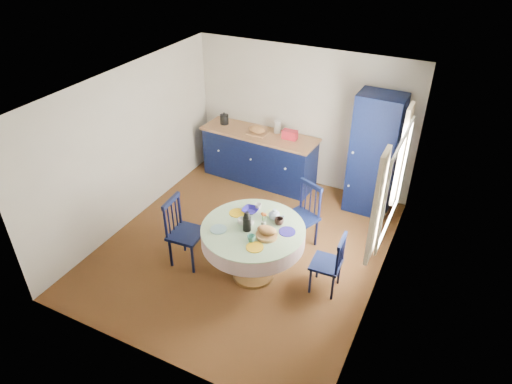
# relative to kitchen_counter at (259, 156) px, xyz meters

# --- Properties ---
(floor) EXTENTS (4.50, 4.50, 0.00)m
(floor) POSITION_rel_kitchen_counter_xyz_m (0.68, -1.91, -0.49)
(floor) COLOR black
(floor) RESTS_ON ground
(ceiling) EXTENTS (4.50, 4.50, 0.00)m
(ceiling) POSITION_rel_kitchen_counter_xyz_m (0.68, -1.91, 2.01)
(ceiling) COLOR white
(ceiling) RESTS_ON wall_back
(wall_back) EXTENTS (4.00, 0.02, 2.50)m
(wall_back) POSITION_rel_kitchen_counter_xyz_m (0.68, 0.34, 0.76)
(wall_back) COLOR beige
(wall_back) RESTS_ON floor
(wall_left) EXTENTS (0.02, 4.50, 2.50)m
(wall_left) POSITION_rel_kitchen_counter_xyz_m (-1.32, -1.91, 0.76)
(wall_left) COLOR beige
(wall_left) RESTS_ON floor
(wall_right) EXTENTS (0.02, 4.50, 2.50)m
(wall_right) POSITION_rel_kitchen_counter_xyz_m (2.68, -1.91, 0.76)
(wall_right) COLOR beige
(wall_right) RESTS_ON floor
(window) EXTENTS (0.10, 1.74, 1.45)m
(window) POSITION_rel_kitchen_counter_xyz_m (2.63, -1.61, 1.03)
(window) COLOR white
(window) RESTS_ON wall_right
(kitchen_counter) EXTENTS (2.18, 0.78, 1.20)m
(kitchen_counter) POSITION_rel_kitchen_counter_xyz_m (0.00, 0.00, 0.00)
(kitchen_counter) COLOR black
(kitchen_counter) RESTS_ON floor
(pantry_cabinet) EXTENTS (0.73, 0.54, 2.05)m
(pantry_cabinet) POSITION_rel_kitchen_counter_xyz_m (2.08, -0.06, 0.53)
(pantry_cabinet) COLOR black
(pantry_cabinet) RESTS_ON floor
(dining_table) EXTENTS (1.39, 1.39, 1.12)m
(dining_table) POSITION_rel_kitchen_counter_xyz_m (1.10, -2.42, 0.22)
(dining_table) COLOR #543318
(dining_table) RESTS_ON floor
(chair_left) EXTENTS (0.48, 0.50, 1.04)m
(chair_left) POSITION_rel_kitchen_counter_xyz_m (0.06, -2.57, 0.04)
(chair_left) COLOR black
(chair_left) RESTS_ON floor
(chair_far) EXTENTS (0.59, 0.58, 1.02)m
(chair_far) POSITION_rel_kitchen_counter_xyz_m (1.42, -1.44, 0.02)
(chair_far) COLOR black
(chair_far) RESTS_ON floor
(chair_right) EXTENTS (0.40, 0.42, 0.90)m
(chair_right) POSITION_rel_kitchen_counter_xyz_m (2.10, -2.21, -0.04)
(chair_right) COLOR black
(chair_right) RESTS_ON floor
(mug_a) EXTENTS (0.12, 0.12, 0.09)m
(mug_a) POSITION_rel_kitchen_counter_xyz_m (0.92, -2.42, 0.40)
(mug_a) COLOR silver
(mug_a) RESTS_ON dining_table
(mug_b) EXTENTS (0.10, 0.10, 0.10)m
(mug_b) POSITION_rel_kitchen_counter_xyz_m (1.20, -2.69, 0.40)
(mug_b) COLOR #32736A
(mug_b) RESTS_ON dining_table
(mug_c) EXTENTS (0.13, 0.13, 0.10)m
(mug_c) POSITION_rel_kitchen_counter_xyz_m (1.36, -2.20, 0.40)
(mug_c) COLOR black
(mug_c) RESTS_ON dining_table
(mug_d) EXTENTS (0.10, 0.10, 0.09)m
(mug_d) POSITION_rel_kitchen_counter_xyz_m (0.96, -2.01, 0.39)
(mug_d) COLOR silver
(mug_d) RESTS_ON dining_table
(cobalt_bowl) EXTENTS (0.22, 0.22, 0.05)m
(cobalt_bowl) POSITION_rel_kitchen_counter_xyz_m (0.89, -2.12, 0.38)
(cobalt_bowl) COLOR navy
(cobalt_bowl) RESTS_ON dining_table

